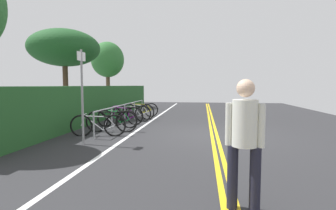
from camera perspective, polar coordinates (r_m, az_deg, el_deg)
name	(u,v)px	position (r m, az deg, el deg)	size (l,w,h in m)	color
ground_plane	(214,135)	(8.63, 10.24, -6.67)	(31.98, 13.54, 0.05)	#2B2B2D
centre_line_yellow_inner	(217,135)	(8.63, 10.77, -6.50)	(28.79, 0.10, 0.00)	gold
centre_line_yellow_outer	(212,135)	(8.62, 9.71, -6.49)	(28.79, 0.10, 0.00)	gold
bike_lane_stripe_white	(134,133)	(8.93, -7.54, -6.09)	(28.79, 0.12, 0.00)	white
bike_rack	(125,109)	(10.87, -9.59, -0.89)	(6.21, 0.05, 0.84)	#9EA0A5
bicycle_0	(98,125)	(8.53, -15.26, -4.36)	(0.50, 1.76, 0.74)	black
bicycle_1	(112,121)	(9.18, -12.42, -3.53)	(0.46, 1.81, 0.79)	black
bicycle_2	(117,118)	(10.15, -11.26, -2.96)	(0.47, 1.73, 0.72)	black
bicycle_3	(124,115)	(10.93, -9.73, -2.25)	(0.48, 1.74, 0.78)	black
bicycle_4	(132,113)	(11.72, -8.06, -1.83)	(0.46, 1.82, 0.77)	black
bicycle_5	(138,111)	(12.47, -6.69, -1.40)	(0.68, 1.73, 0.78)	black
bicycle_6	(141,110)	(13.38, -6.05, -1.08)	(0.67, 1.74, 0.75)	black
pedestrian	(245,136)	(3.43, 16.64, -6.57)	(0.32, 0.48, 1.70)	#1E1E2D
sign_post_near	(82,89)	(7.34, -18.56, 3.46)	(0.36, 0.07, 2.58)	gray
hedge_backdrop	(96,102)	(12.94, -15.74, 0.57)	(15.16, 1.23, 1.59)	#235626
tree_mid	(65,48)	(14.01, -22.01, 11.59)	(3.45, 3.45, 4.38)	#473323
tree_far_right	(108,60)	(19.17, -13.28, 9.71)	(2.34, 2.34, 4.72)	brown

